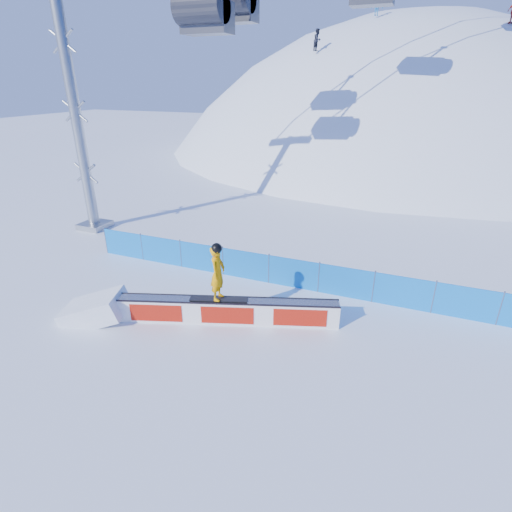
% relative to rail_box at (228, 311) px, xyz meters
% --- Properties ---
extents(ground, '(160.00, 160.00, 0.00)m').
position_rel_rail_box_xyz_m(ground, '(3.27, -1.35, -0.43)').
color(ground, white).
rests_on(ground, ground).
extents(snow_hill, '(64.00, 64.00, 64.00)m').
position_rel_rail_box_xyz_m(snow_hill, '(3.27, 40.65, -18.43)').
color(snow_hill, white).
rests_on(snow_hill, ground).
extents(safety_fence, '(22.05, 0.05, 1.30)m').
position_rel_rail_box_xyz_m(safety_fence, '(3.27, 3.15, 0.17)').
color(safety_fence, blue).
rests_on(safety_fence, ground).
extents(rail_box, '(7.03, 2.77, 0.87)m').
position_rel_rail_box_xyz_m(rail_box, '(0.00, 0.00, 0.00)').
color(rail_box, white).
rests_on(rail_box, ground).
extents(snow_ramp, '(2.46, 1.95, 1.34)m').
position_rel_rail_box_xyz_m(snow_ramp, '(-4.30, -1.43, -0.43)').
color(snow_ramp, white).
rests_on(snow_ramp, ground).
extents(snowboarder, '(1.90, 0.92, 1.97)m').
position_rel_rail_box_xyz_m(snowboarder, '(-0.28, -0.09, 1.41)').
color(snowboarder, black).
rests_on(snowboarder, rail_box).
extents(distant_skiers, '(22.48, 7.18, 7.90)m').
position_rel_rail_box_xyz_m(distant_skiers, '(4.68, 28.59, 10.58)').
color(distant_skiers, black).
rests_on(distant_skiers, ground).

